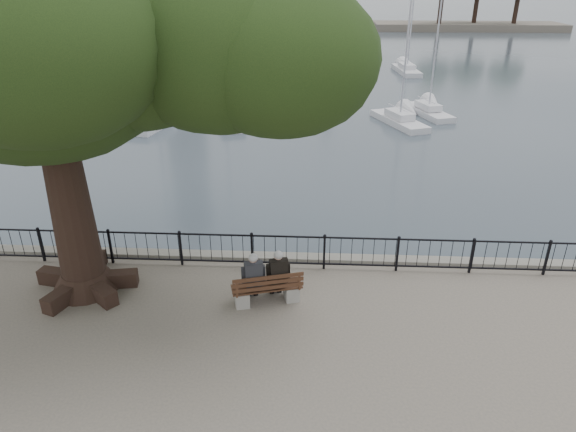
# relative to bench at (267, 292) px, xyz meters

# --- Properties ---
(harbor) EXTENTS (260.00, 260.00, 1.20)m
(harbor) POSITION_rel_bench_xyz_m (0.43, 2.21, -0.82)
(harbor) COLOR slate
(harbor) RESTS_ON ground
(railing) EXTENTS (22.06, 0.06, 1.00)m
(railing) POSITION_rel_bench_xyz_m (0.43, 1.71, 0.24)
(railing) COLOR black
(railing) RESTS_ON ground
(bench) EXTENTS (1.82, 0.97, 0.92)m
(bench) POSITION_rel_bench_xyz_m (0.00, 0.00, 0.00)
(bench) COLOR gray
(bench) RESTS_ON ground
(person_left) EXTENTS (0.54, 0.79, 1.46)m
(person_left) POSITION_rel_bench_xyz_m (-0.34, 0.01, 0.35)
(person_left) COLOR black
(person_left) RESTS_ON ground
(person_right) EXTENTS (0.54, 0.79, 1.46)m
(person_right) POSITION_rel_bench_xyz_m (0.25, 0.17, 0.35)
(person_right) COLOR black
(person_right) RESTS_ON ground
(tree) EXTENTS (11.79, 8.23, 9.63)m
(tree) POSITION_rel_bench_xyz_m (-3.89, 0.55, 6.01)
(tree) COLOR black
(tree) RESTS_ON ground
(lion_monument) EXTENTS (5.62, 5.62, 8.39)m
(lion_monument) POSITION_rel_bench_xyz_m (2.43, 49.15, 0.76)
(lion_monument) COLOR slate
(lion_monument) RESTS_ON ground
(sailboat_a) EXTENTS (2.75, 5.88, 10.02)m
(sailboat_a) POSITION_rel_bench_xyz_m (-8.55, 20.02, -1.02)
(sailboat_a) COLOR silver
(sailboat_a) RESTS_ON ground
(sailboat_b) EXTENTS (2.91, 5.31, 11.00)m
(sailboat_b) POSITION_rel_bench_xyz_m (-4.36, 20.42, -0.99)
(sailboat_b) COLOR silver
(sailboat_b) RESTS_ON ground
(sailboat_c) EXTENTS (3.17, 5.15, 10.29)m
(sailboat_c) POSITION_rel_bench_xyz_m (6.28, 20.75, -1.00)
(sailboat_c) COLOR silver
(sailboat_c) RESTS_ON ground
(sailboat_d) EXTENTS (2.78, 4.97, 8.25)m
(sailboat_d) POSITION_rel_bench_xyz_m (8.47, 23.14, -1.05)
(sailboat_d) COLOR silver
(sailboat_d) RESTS_ON ground
(sailboat_e) EXTENTS (3.31, 5.07, 10.08)m
(sailboat_e) POSITION_rel_bench_xyz_m (-10.47, 26.11, -1.01)
(sailboat_e) COLOR silver
(sailboat_e) RESTS_ON ground
(sailboat_f) EXTENTS (2.90, 5.01, 10.79)m
(sailboat_f) POSITION_rel_bench_xyz_m (2.13, 35.34, -0.99)
(sailboat_f) COLOR silver
(sailboat_f) RESTS_ON ground
(sailboat_g) EXTENTS (2.10, 5.74, 9.90)m
(sailboat_g) POSITION_rel_bench_xyz_m (9.51, 38.89, -1.03)
(sailboat_g) COLOR silver
(sailboat_g) RESTS_ON ground
(sailboat_h) EXTENTS (3.15, 5.36, 11.97)m
(sailboat_h) POSITION_rel_bench_xyz_m (-6.32, 39.34, -0.96)
(sailboat_h) COLOR silver
(sailboat_h) RESTS_ON ground
(far_shore) EXTENTS (30.00, 8.60, 9.18)m
(far_shore) POSITION_rel_bench_xyz_m (25.97, 78.66, 2.68)
(far_shore) COLOR #5B564E
(far_shore) RESTS_ON ground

